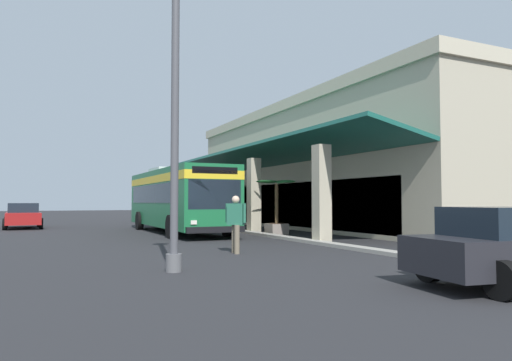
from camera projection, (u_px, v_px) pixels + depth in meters
name	position (u px, v px, depth m)	size (l,w,h in m)	color
ground	(298.00, 226.00, 29.74)	(120.00, 120.00, 0.00)	#262628
curb_strip	(223.00, 228.00, 26.08)	(29.84, 0.50, 0.12)	#9E998E
plaza_building	(363.00, 168.00, 30.29)	(25.17, 16.01, 7.40)	#B2A88E
transit_bus	(177.00, 196.00, 23.77)	(11.22, 2.89, 3.34)	#196638
parked_sedan_red	(23.00, 215.00, 27.35)	(4.46, 2.13, 1.47)	maroon
pedestrian	(236.00, 221.00, 14.17)	(0.57, 0.52, 1.74)	#726651
potted_palm	(276.00, 220.00, 22.30)	(1.90, 1.90, 2.62)	gray
lot_light_pole	(175.00, 103.00, 10.61)	(0.60, 0.60, 7.07)	#59595B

